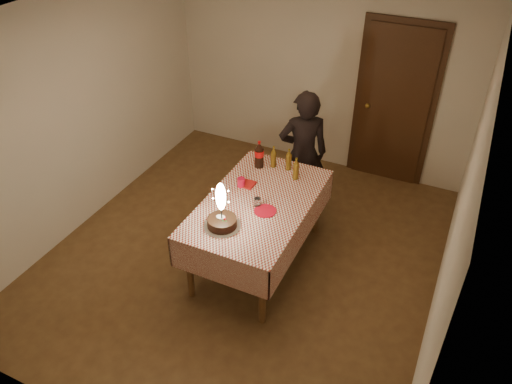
# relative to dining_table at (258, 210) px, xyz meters

# --- Properties ---
(ground) EXTENTS (4.00, 4.50, 0.01)m
(ground) POSITION_rel_dining_table_xyz_m (-0.18, 0.03, -0.70)
(ground) COLOR brown
(ground) RESTS_ON ground
(room_shell) EXTENTS (4.04, 4.54, 2.62)m
(room_shell) POSITION_rel_dining_table_xyz_m (-0.14, 0.11, 0.96)
(room_shell) COLOR beige
(room_shell) RESTS_ON ground
(dining_table) EXTENTS (1.02, 1.72, 0.80)m
(dining_table) POSITION_rel_dining_table_xyz_m (0.00, 0.00, 0.00)
(dining_table) COLOR brown
(dining_table) RESTS_ON ground
(birthday_cake) EXTENTS (0.35, 0.35, 0.48)m
(birthday_cake) POSITION_rel_dining_table_xyz_m (-0.14, -0.50, 0.22)
(birthday_cake) COLOR white
(birthday_cake) RESTS_ON dining_table
(red_plate) EXTENTS (0.22, 0.22, 0.01)m
(red_plate) POSITION_rel_dining_table_xyz_m (0.13, -0.12, 0.11)
(red_plate) COLOR red
(red_plate) RESTS_ON dining_table
(red_cup) EXTENTS (0.08, 0.08, 0.10)m
(red_cup) POSITION_rel_dining_table_xyz_m (-0.27, 0.17, 0.16)
(red_cup) COLOR red
(red_cup) RESTS_ON dining_table
(clear_cup) EXTENTS (0.07, 0.07, 0.09)m
(clear_cup) POSITION_rel_dining_table_xyz_m (0.02, -0.07, 0.15)
(clear_cup) COLOR silver
(clear_cup) RESTS_ON dining_table
(napkin_stack) EXTENTS (0.15, 0.15, 0.02)m
(napkin_stack) POSITION_rel_dining_table_xyz_m (-0.23, 0.21, 0.12)
(napkin_stack) COLOR #A11412
(napkin_stack) RESTS_ON dining_table
(cola_bottle) EXTENTS (0.10, 0.10, 0.32)m
(cola_bottle) POSITION_rel_dining_table_xyz_m (-0.27, 0.60, 0.26)
(cola_bottle) COLOR black
(cola_bottle) RESTS_ON dining_table
(amber_bottle_left) EXTENTS (0.06, 0.06, 0.25)m
(amber_bottle_left) POSITION_rel_dining_table_xyz_m (-0.13, 0.66, 0.22)
(amber_bottle_left) COLOR #5C410F
(amber_bottle_left) RESTS_ON dining_table
(amber_bottle_right) EXTENTS (0.06, 0.06, 0.25)m
(amber_bottle_right) POSITION_rel_dining_table_xyz_m (0.19, 0.54, 0.22)
(amber_bottle_right) COLOR #5C410F
(amber_bottle_right) RESTS_ON dining_table
(amber_bottle_mid) EXTENTS (0.06, 0.06, 0.25)m
(amber_bottle_mid) POSITION_rel_dining_table_xyz_m (0.05, 0.68, 0.22)
(amber_bottle_mid) COLOR #5C410F
(amber_bottle_mid) RESTS_ON dining_table
(photographer) EXTENTS (0.68, 0.61, 1.57)m
(photographer) POSITION_rel_dining_table_xyz_m (0.07, 1.08, 0.09)
(photographer) COLOR black
(photographer) RESTS_ON ground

